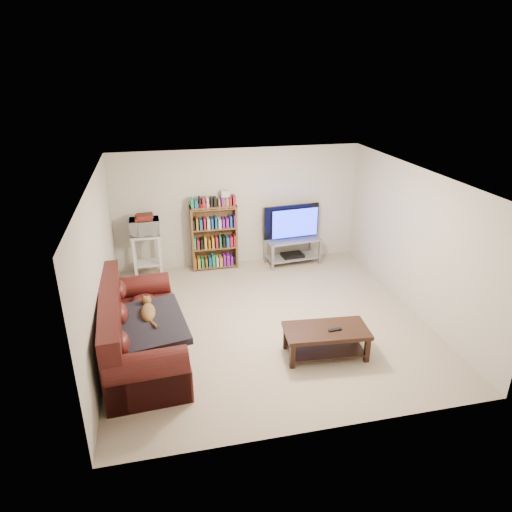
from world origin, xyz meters
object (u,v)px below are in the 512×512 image
object	(u,v)px
tv_stand	(293,247)
coffee_table	(326,337)
bookshelf	(214,236)
sofa	(136,335)

from	to	relation	value
tv_stand	coffee_table	bearing A→B (deg)	-104.20
coffee_table	bookshelf	xyz separation A→B (m)	(-1.13, 3.41, 0.39)
sofa	tv_stand	distance (m)	4.14
coffee_table	bookshelf	bearing A→B (deg)	113.25
sofa	tv_stand	bearing A→B (deg)	37.19
tv_stand	bookshelf	world-z (taller)	bookshelf
sofa	tv_stand	xyz separation A→B (m)	(3.13, 2.70, 0.02)
sofa	coffee_table	bearing A→B (deg)	-15.52
sofa	tv_stand	world-z (taller)	sofa
coffee_table	tv_stand	size ratio (longest dim) A/B	1.07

